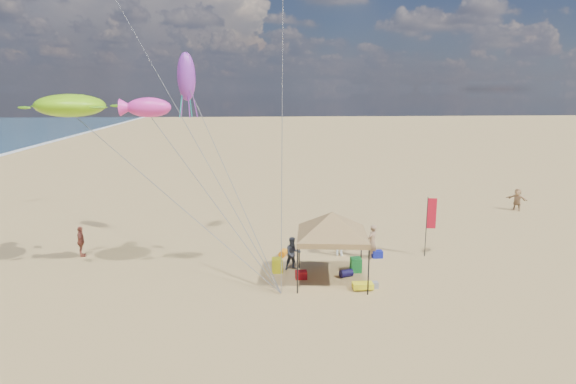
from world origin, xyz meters
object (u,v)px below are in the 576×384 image
object	(u,v)px
canopy_tent	(332,215)
feather_flag	(430,217)
chair_green	(356,265)
chair_yellow	(277,265)
cooler_blue	(377,254)
person_near_a	(372,242)
person_near_b	(293,254)
person_near_c	(340,238)
beach_cart	(363,286)
cooler_red	(301,275)
person_far_c	(517,199)
person_far_a	(81,242)

from	to	relation	value
canopy_tent	feather_flag	xyz separation A→B (m)	(5.68, 2.88, -1.01)
chair_green	chair_yellow	bearing A→B (deg)	176.45
cooler_blue	person_near_a	world-z (taller)	person_near_a
chair_yellow	person_near_b	bearing A→B (deg)	20.24
feather_flag	cooler_blue	bearing A→B (deg)	179.20
canopy_tent	person_near_b	xyz separation A→B (m)	(-1.64, 1.55, -2.33)
cooler_blue	person_near_c	size ratio (longest dim) A/B	0.28
person_near_b	person_near_c	size ratio (longest dim) A/B	0.85
feather_flag	beach_cart	size ratio (longest dim) A/B	3.59
cooler_red	chair_green	xyz separation A→B (m)	(2.75, 0.69, 0.16)
person_near_a	person_far_c	bearing A→B (deg)	173.11
canopy_tent	cooler_blue	xyz separation A→B (m)	(2.95, 2.92, -2.97)
person_near_a	person_far_c	world-z (taller)	person_near_a
beach_cart	cooler_red	bearing A→B (deg)	149.79
chair_green	cooler_blue	bearing A→B (deg)	50.55
cooler_blue	person_far_c	world-z (taller)	person_far_c
beach_cart	person_near_a	distance (m)	4.31
canopy_tent	chair_yellow	world-z (taller)	canopy_tent
canopy_tent	person_far_c	xyz separation A→B (m)	(15.77, 12.19, -2.34)
canopy_tent	person_far_a	distance (m)	13.56
cooler_red	person_near_a	bearing A→B (deg)	32.21
canopy_tent	person_near_c	distance (m)	4.17
chair_yellow	cooler_blue	bearing A→B (deg)	17.20
chair_yellow	beach_cart	world-z (taller)	chair_yellow
cooler_red	person_far_c	world-z (taller)	person_far_c
person_near_a	person_far_c	size ratio (longest dim) A/B	1.11
chair_green	person_far_a	distance (m)	14.41
chair_yellow	person_near_b	world-z (taller)	person_near_b
cooler_blue	person_near_c	distance (m)	2.13
chair_yellow	person_near_b	distance (m)	0.97
person_near_a	person_far_c	xyz separation A→B (m)	(13.15, 9.35, -0.09)
feather_flag	chair_yellow	size ratio (longest dim) A/B	4.62
chair_green	feather_flag	bearing A→B (deg)	23.47
cooler_red	person_near_a	distance (m)	4.76
cooler_blue	chair_green	size ratio (longest dim) A/B	0.77
cooler_red	cooler_blue	size ratio (longest dim) A/B	1.00
feather_flag	person_near_c	xyz separation A→B (m)	(-4.65, 0.52, -1.18)
cooler_blue	person_near_a	size ratio (longest dim) A/B	0.30
cooler_blue	chair_yellow	bearing A→B (deg)	-162.80
cooler_red	person_far_a	xyz separation A→B (m)	(-11.27, 4.02, 0.63)
beach_cart	person_near_a	xyz separation A→B (m)	(1.40, 4.01, 0.71)
chair_yellow	person_far_c	bearing A→B (deg)	31.00
cooler_red	person_far_a	world-z (taller)	person_far_a
feather_flag	person_far_a	distance (m)	18.42
person_near_b	person_far_c	bearing A→B (deg)	19.31
canopy_tent	feather_flag	size ratio (longest dim) A/B	1.89
feather_flag	person_near_b	bearing A→B (deg)	-169.66
cooler_red	person_near_c	world-z (taller)	person_near_c
cooler_red	feather_flag	bearing A→B (deg)	19.96
chair_yellow	person_far_c	size ratio (longest dim) A/B	0.43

